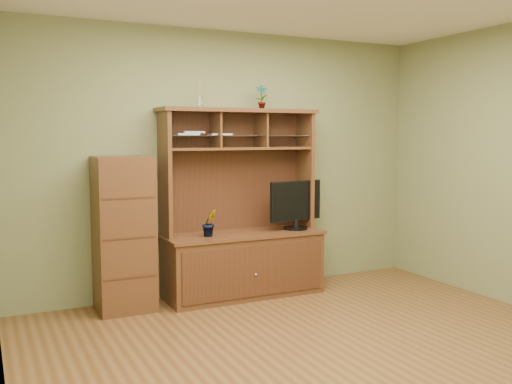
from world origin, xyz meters
TOP-DOWN VIEW (x-y plane):
  - room at (0.00, 0.00)m, footprint 4.54×4.04m
  - media_hutch at (0.04, 1.73)m, footprint 1.66×0.61m
  - monitor at (0.62, 1.65)m, footprint 0.64×0.25m
  - orchid_plant at (-0.35, 1.65)m, footprint 0.16×0.13m
  - top_plant at (0.30, 1.80)m, footprint 0.16×0.13m
  - reed_diffuser at (-0.38, 1.80)m, footprint 0.06×0.06m
  - magazines at (-0.38, 1.80)m, footprint 0.57×0.18m
  - side_cabinet at (-1.16, 1.75)m, footprint 0.51×0.47m

SIDE VIEW (x-z plane):
  - media_hutch at x=0.04m, z-range -0.43..1.47m
  - side_cabinet at x=-1.16m, z-range 0.00..1.44m
  - orchid_plant at x=-0.35m, z-range 0.65..0.92m
  - monitor at x=0.62m, z-range 0.66..1.17m
  - room at x=0.00m, z-range -0.02..2.72m
  - magazines at x=-0.38m, z-range 1.63..1.67m
  - reed_diffuser at x=-0.38m, z-range 1.87..2.16m
  - top_plant at x=0.30m, z-range 1.90..2.15m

